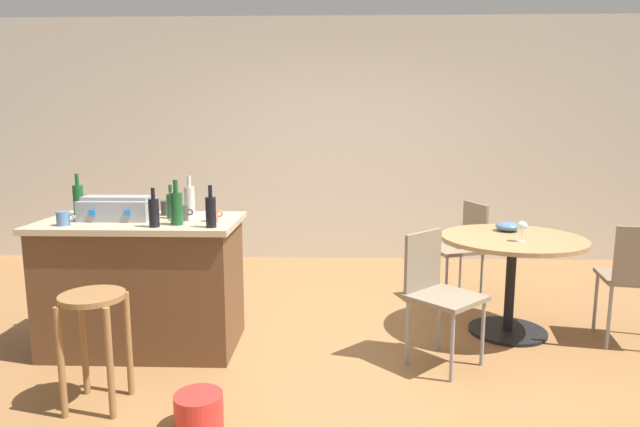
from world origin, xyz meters
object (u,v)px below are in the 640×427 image
folding_chair_left (462,243)px  bottle_0 (171,205)px  cup_0 (167,208)px  toolbox (117,209)px  bottle_1 (78,199)px  serving_bowl (508,227)px  wooden_stool (94,323)px  wine_glass (522,227)px  bottle_2 (154,212)px  cup_1 (182,213)px  kitchen_island (144,283)px  folding_chair_near (437,288)px  plastic_bucket (199,411)px  folding_chair_far (635,274)px  bottle_4 (211,211)px  bottle_5 (190,200)px  cup_3 (213,214)px  dining_table (512,260)px  cup_2 (63,218)px  bottle_3 (176,207)px

folding_chair_left → bottle_0: bearing=-155.1°
cup_0 → toolbox: bearing=-144.6°
bottle_1 → serving_bowl: bottle_1 is taller
wooden_stool → serving_bowl: bearing=27.6°
wine_glass → bottle_2: bearing=-170.0°
bottle_2 → cup_1: bearing=64.7°
kitchen_island → folding_chair_near: kitchen_island is taller
plastic_bucket → wine_glass: bearing=31.2°
folding_chair_near → folding_chair_far: size_ratio=0.98×
kitchen_island → bottle_2: 0.63m
bottle_2 → bottle_4: bearing=-0.1°
folding_chair_near → toolbox: toolbox is taller
folding_chair_far → bottle_2: size_ratio=3.51×
folding_chair_left → toolbox: 2.85m
bottle_1 → bottle_5: bearing=1.8°
folding_chair_near → serving_bowl: bearing=48.2°
toolbox → cup_3: (0.66, -0.05, -0.03)m
toolbox → bottle_1: size_ratio=1.59×
kitchen_island → dining_table: (2.62, 0.33, 0.11)m
bottle_2 → kitchen_island: bearing=125.7°
kitchen_island → serving_bowl: size_ratio=7.36×
cup_1 → cup_3: bearing=-6.9°
cup_1 → wine_glass: bearing=4.8°
kitchen_island → bottle_1: bottle_1 is taller
folding_chair_near → folding_chair_left: 1.36m
serving_bowl → wine_glass: bearing=-92.3°
dining_table → bottle_4: bearing=-164.2°
folding_chair_near → cup_3: cup_3 is taller
dining_table → cup_2: size_ratio=8.80×
dining_table → bottle_3: 2.41m
folding_chair_far → bottle_5: 3.15m
folding_chair_left → serving_bowl: 0.64m
kitchen_island → wooden_stool: bearing=-88.6°
bottle_2 → cup_2: bearing=176.8°
wooden_stool → folding_chair_left: (2.41, 1.92, 0.03)m
toolbox → bottle_5: bearing=26.7°
wooden_stool → serving_bowl: serving_bowl is taller
bottle_0 → serving_bowl: (2.45, 0.48, -0.23)m
folding_chair_far → folding_chair_left: (-0.96, 0.99, -0.01)m
wooden_stool → bottle_5: size_ratio=2.31×
wooden_stool → cup_3: (0.49, 0.77, 0.47)m
bottle_4 → plastic_bucket: size_ratio=1.07×
bottle_0 → bottle_2: 0.32m
wine_glass → folding_chair_left: bearing=101.9°
folding_chair_far → toolbox: size_ratio=1.86×
folding_chair_far → cup_0: cup_0 is taller
cup_2 → bottle_1: bearing=103.1°
dining_table → bottle_0: bearing=-173.7°
cup_2 → cup_0: bearing=38.1°
wooden_stool → kitchen_island: bearing=91.4°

